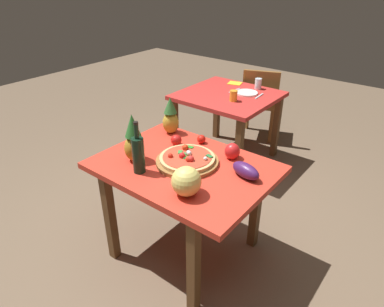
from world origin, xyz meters
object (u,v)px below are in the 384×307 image
drinking_glass_juice (233,96)px  napkin_folded (235,83)px  display_table (184,177)px  drinking_glass_water (258,84)px  eggplant (246,171)px  pineapple_right (134,140)px  melon (186,181)px  knife_utensil (259,96)px  wine_bottle (138,154)px  fork_utensil (235,90)px  tomato_near_board (176,140)px  dinner_plate (247,93)px  pineapple_left (171,117)px  bell_pepper (232,151)px  background_table (228,104)px  tomato_at_corner (201,139)px  pizza (187,158)px  dining_chair (260,100)px  pizza_board (187,162)px

drinking_glass_juice → napkin_folded: drinking_glass_juice is taller
display_table → drinking_glass_water: (-0.37, 1.66, 0.15)m
eggplant → napkin_folded: size_ratio=1.43×
pineapple_right → melon: bearing=-10.2°
knife_utensil → wine_bottle: bearing=-91.7°
wine_bottle → fork_utensil: 1.73m
pineapple_right → tomato_near_board: bearing=77.7°
tomato_near_board → dinner_plate: 1.29m
drinking_glass_water → knife_utensil: 0.24m
pineapple_right → knife_utensil: (0.04, 1.61, -0.14)m
pineapple_left → pineapple_right: pineapple_right is taller
pineapple_left → bell_pepper: 0.58m
background_table → wine_bottle: size_ratio=2.71×
tomato_at_corner → dinner_plate: size_ratio=0.28×
pizza → pineapple_right: (-0.29, -0.18, 0.10)m
pizza → napkin_folded: bearing=111.9°
pineapple_left → napkin_folded: pineapple_left is taller
wine_bottle → pizza: bearing=57.2°
melon → tomato_near_board: 0.61m
fork_utensil → melon: bearing=-61.2°
dining_chair → dinner_plate: (0.11, -0.54, 0.26)m
pineapple_right → melon: (0.51, -0.09, -0.06)m
display_table → knife_utensil: knife_utensil is taller
dining_chair → bell_pepper: dining_chair is taller
bell_pepper → knife_utensil: size_ratio=0.62×
drinking_glass_juice → drinking_glass_water: size_ratio=0.93×
display_table → melon: size_ratio=6.59×
pineapple_right → dinner_plate: bearing=93.5°
dinner_plate → fork_utensil: (-0.14, 0.00, -0.00)m
background_table → fork_utensil: (0.00, 0.12, 0.11)m
drinking_glass_juice → napkin_folded: bearing=120.3°
melon → knife_utensil: size_ratio=0.94×
melon → fork_utensil: bearing=113.6°
pineapple_left → napkin_folded: bearing=101.4°
fork_utensil → napkin_folded: size_ratio=1.29×
display_table → dining_chair: (-0.50, 2.00, -0.15)m
drinking_glass_water → bell_pepper: bearing=-67.8°
background_table → pineapple_right: size_ratio=2.81×
bell_pepper → knife_utensil: (-0.44, 1.19, -0.05)m
dinner_plate → napkin_folded: dinner_plate is taller
background_table → knife_utensil: bearing=23.0°
melon → pizza_board: bearing=128.1°
melon → drinking_glass_water: bearing=107.2°
background_table → eggplant: size_ratio=4.54×
tomato_at_corner → drinking_glass_water: drinking_glass_water is taller
background_table → pineapple_left: 1.06m
background_table → dining_chair: bearing=87.6°
melon → bell_pepper: (-0.02, 0.51, -0.03)m
pineapple_right → drinking_glass_juice: size_ratio=3.20×
background_table → dining_chair: size_ratio=1.07×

